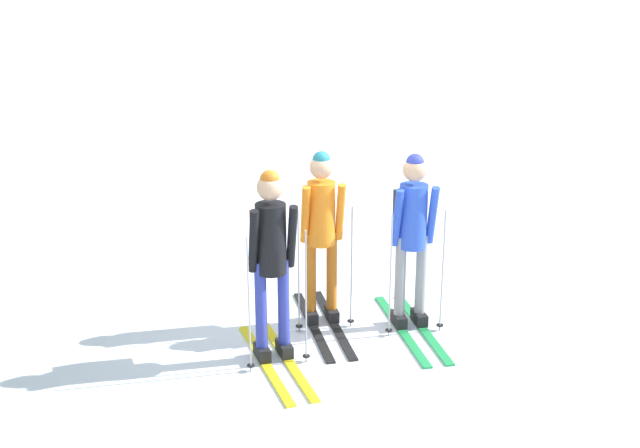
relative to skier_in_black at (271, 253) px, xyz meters
name	(u,v)px	position (x,y,z in m)	size (l,w,h in m)	color
ground_plane	(318,338)	(0.55, 0.19, -1.06)	(400.00, 400.00, 0.00)	white
skier_in_black	(271,253)	(0.00, 0.00, 0.00)	(0.61, 1.64, 1.85)	yellow
skier_in_orange	(322,230)	(0.74, 0.52, -0.05)	(0.63, 1.66, 1.82)	black
skier_in_blue	(412,230)	(1.53, 0.09, -0.02)	(0.63, 1.66, 1.82)	green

